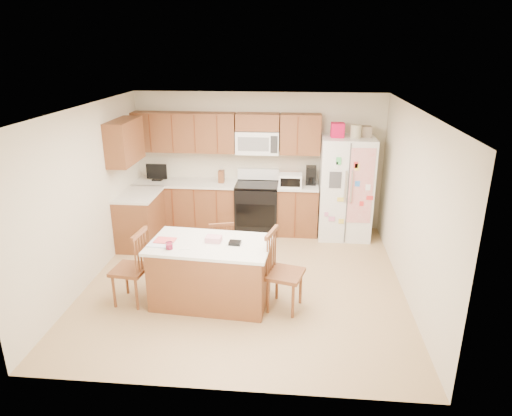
# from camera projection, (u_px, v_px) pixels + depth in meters

# --- Properties ---
(ground) EXTENTS (4.50, 4.50, 0.00)m
(ground) POSITION_uv_depth(u_px,v_px,m) (245.00, 281.00, 6.70)
(ground) COLOR tan
(ground) RESTS_ON ground
(room_shell) EXTENTS (4.60, 4.60, 2.52)m
(room_shell) POSITION_uv_depth(u_px,v_px,m) (244.00, 188.00, 6.22)
(room_shell) COLOR beige
(room_shell) RESTS_ON ground
(cabinetry) EXTENTS (3.36, 1.56, 2.15)m
(cabinetry) POSITION_uv_depth(u_px,v_px,m) (202.00, 185.00, 8.16)
(cabinetry) COLOR brown
(cabinetry) RESTS_ON ground
(stove) EXTENTS (0.76, 0.65, 1.13)m
(stove) POSITION_uv_depth(u_px,v_px,m) (257.00, 207.00, 8.36)
(stove) COLOR black
(stove) RESTS_ON ground
(refrigerator) EXTENTS (0.90, 0.79, 2.04)m
(refrigerator) POSITION_uv_depth(u_px,v_px,m) (346.00, 187.00, 8.01)
(refrigerator) COLOR white
(refrigerator) RESTS_ON ground
(island) EXTENTS (1.63, 1.03, 0.95)m
(island) POSITION_uv_depth(u_px,v_px,m) (211.00, 272.00, 6.05)
(island) COLOR brown
(island) RESTS_ON ground
(windsor_chair_left) EXTENTS (0.47, 0.49, 1.03)m
(windsor_chair_left) POSITION_uv_depth(u_px,v_px,m) (132.00, 269.00, 6.01)
(windsor_chair_left) COLOR brown
(windsor_chair_left) RESTS_ON ground
(windsor_chair_back) EXTENTS (0.46, 0.45, 0.88)m
(windsor_chair_back) POSITION_uv_depth(u_px,v_px,m) (221.00, 249.00, 6.78)
(windsor_chair_back) COLOR brown
(windsor_chair_back) RESTS_ON ground
(windsor_chair_right) EXTENTS (0.55, 0.56, 1.08)m
(windsor_chair_right) POSITION_uv_depth(u_px,v_px,m) (283.00, 273.00, 5.87)
(windsor_chair_right) COLOR brown
(windsor_chair_right) RESTS_ON ground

